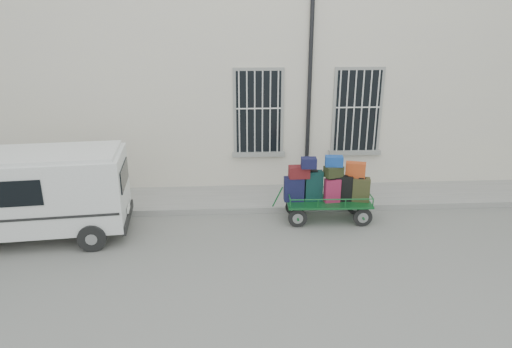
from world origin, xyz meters
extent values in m
plane|color=slate|center=(0.00, 0.00, 0.00)|extent=(80.00, 80.00, 0.00)
cube|color=beige|center=(0.00, 5.50, 3.00)|extent=(24.00, 5.00, 6.00)
cylinder|color=black|center=(0.95, 2.92, 2.80)|extent=(0.11, 0.11, 5.60)
cube|color=black|center=(-0.40, 2.98, 2.25)|extent=(1.20, 0.08, 2.20)
cube|color=gray|center=(-0.40, 2.96, 1.09)|extent=(1.45, 0.22, 0.12)
cube|color=black|center=(2.30, 2.98, 2.25)|extent=(1.20, 0.08, 2.20)
cube|color=gray|center=(2.30, 2.96, 1.09)|extent=(1.45, 0.22, 0.12)
cube|color=gray|center=(0.00, 2.20, 0.07)|extent=(24.00, 1.70, 0.15)
cylinder|color=black|center=(0.36, 0.52, 0.23)|extent=(0.45, 0.07, 0.45)
cylinder|color=gray|center=(0.36, 0.52, 0.23)|extent=(0.25, 0.09, 0.25)
cylinder|color=black|center=(0.38, 1.21, 0.23)|extent=(0.45, 0.07, 0.45)
cylinder|color=gray|center=(0.38, 1.21, 0.23)|extent=(0.25, 0.09, 0.25)
cylinder|color=black|center=(1.90, 0.48, 0.23)|extent=(0.45, 0.07, 0.45)
cylinder|color=gray|center=(1.90, 0.48, 0.23)|extent=(0.25, 0.09, 0.25)
cylinder|color=black|center=(1.92, 1.17, 0.23)|extent=(0.45, 0.07, 0.45)
cylinder|color=gray|center=(1.92, 1.17, 0.23)|extent=(0.25, 0.09, 0.25)
cube|color=#145927|center=(1.14, 0.84, 0.50)|extent=(2.01, 0.96, 0.05)
cylinder|color=#145927|center=(-0.08, 0.88, 0.63)|extent=(0.26, 0.04, 0.51)
cube|color=black|center=(0.31, 0.91, 0.81)|extent=(0.47, 0.25, 0.58)
cube|color=black|center=(0.31, 0.91, 1.12)|extent=(0.19, 0.13, 0.03)
cube|color=black|center=(0.78, 0.92, 0.88)|extent=(0.41, 0.25, 0.73)
cube|color=black|center=(0.78, 0.92, 1.26)|extent=(0.17, 0.12, 0.03)
cube|color=maroon|center=(1.21, 0.79, 0.80)|extent=(0.38, 0.23, 0.56)
cube|color=black|center=(1.21, 0.79, 1.10)|extent=(0.15, 0.10, 0.03)
cube|color=black|center=(1.49, 0.84, 0.82)|extent=(0.40, 0.21, 0.61)
cube|color=black|center=(1.49, 0.84, 1.14)|extent=(0.16, 0.10, 0.03)
cube|color=#2B2E17|center=(1.90, 0.81, 0.80)|extent=(0.45, 0.34, 0.57)
cube|color=black|center=(1.90, 0.81, 1.10)|extent=(0.16, 0.13, 0.03)
cube|color=#571811|center=(0.42, 0.92, 1.24)|extent=(0.48, 0.31, 0.27)
cube|color=#272D16|center=(1.23, 0.85, 1.25)|extent=(0.48, 0.39, 0.26)
cube|color=maroon|center=(1.77, 0.91, 1.26)|extent=(0.51, 0.36, 0.36)
cube|color=black|center=(0.63, 0.81, 1.49)|extent=(0.36, 0.27, 0.24)
cube|color=#164299|center=(1.24, 0.89, 1.50)|extent=(0.44, 0.30, 0.23)
cube|color=silver|center=(-5.45, 0.34, 1.12)|extent=(3.98, 2.02, 1.57)
cube|color=silver|center=(-5.45, 0.34, 1.94)|extent=(3.79, 1.87, 0.09)
cube|color=black|center=(-3.54, 0.53, 1.38)|extent=(0.15, 1.22, 0.48)
cube|color=black|center=(-3.54, 0.53, 0.37)|extent=(0.24, 1.61, 0.19)
cube|color=white|center=(-3.51, 0.53, 0.58)|extent=(0.06, 0.37, 0.10)
cylinder|color=black|center=(-4.12, -0.34, 0.30)|extent=(0.61, 0.25, 0.59)
cylinder|color=black|center=(-4.27, 1.26, 0.30)|extent=(0.61, 0.25, 0.59)
camera|label=1|loc=(-1.19, -9.13, 4.69)|focal=32.00mm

